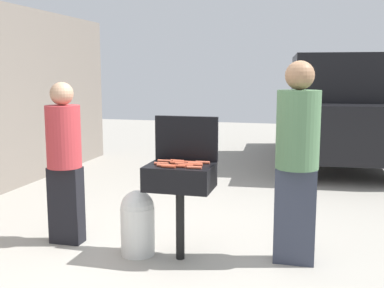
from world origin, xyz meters
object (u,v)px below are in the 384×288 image
(hot_dog_6, at_px, (194,167))
(parked_minivan, at_px, (340,109))
(hot_dog_3, at_px, (192,162))
(hot_dog_11, at_px, (195,164))
(person_right, at_px, (297,156))
(hot_dog_7, at_px, (178,166))
(hot_dog_8, at_px, (177,163))
(hot_dog_10, at_px, (164,165))
(person_left, at_px, (64,157))
(hot_dog_12, at_px, (203,162))
(hot_dog_0, at_px, (165,161))
(propane_tank, at_px, (138,221))
(bbq_grill, at_px, (180,180))
(hot_dog_5, at_px, (195,165))
(hot_dog_4, at_px, (168,167))
(hot_dog_14, at_px, (180,162))
(hot_dog_13, at_px, (177,161))
(hot_dog_2, at_px, (186,166))
(hot_dog_9, at_px, (161,164))
(hot_dog_1, at_px, (182,164))

(hot_dog_6, distance_m, parked_minivan, 5.63)
(hot_dog_3, distance_m, hot_dog_11, 0.06)
(person_right, bearing_deg, hot_dog_7, 0.66)
(hot_dog_8, bearing_deg, hot_dog_6, -37.67)
(hot_dog_10, height_order, hot_dog_11, same)
(person_left, bearing_deg, hot_dog_8, -8.45)
(hot_dog_3, height_order, hot_dog_12, same)
(hot_dog_0, distance_m, hot_dog_10, 0.21)
(hot_dog_0, xyz_separation_m, hot_dog_3, (0.27, -0.00, 0.00))
(hot_dog_10, height_order, propane_tank, hot_dog_10)
(bbq_grill, height_order, hot_dog_5, hot_dog_5)
(hot_dog_4, distance_m, hot_dog_10, 0.06)
(hot_dog_14, distance_m, propane_tank, 0.70)
(bbq_grill, height_order, hot_dog_12, hot_dog_12)
(hot_dog_13, relative_size, person_left, 0.08)
(hot_dog_2, distance_m, person_left, 1.32)
(hot_dog_5, xyz_separation_m, person_right, (0.87, 0.22, 0.08))
(hot_dog_0, relative_size, hot_dog_14, 1.00)
(hot_dog_12, distance_m, hot_dog_13, 0.24)
(propane_tank, bearing_deg, hot_dog_12, 9.36)
(person_right, distance_m, parked_minivan, 5.14)
(bbq_grill, height_order, hot_dog_0, hot_dog_0)
(hot_dog_8, relative_size, hot_dog_14, 1.00)
(hot_dog_2, height_order, hot_dog_9, same)
(hot_dog_11, distance_m, hot_dog_14, 0.17)
(bbq_grill, height_order, hot_dog_3, hot_dog_3)
(bbq_grill, relative_size, hot_dog_10, 6.80)
(propane_tank, bearing_deg, bbq_grill, -0.55)
(hot_dog_6, relative_size, hot_dog_13, 1.00)
(hot_dog_5, bearing_deg, parked_minivan, 74.50)
(bbq_grill, distance_m, hot_dog_10, 0.22)
(hot_dog_4, bearing_deg, hot_dog_13, 89.06)
(hot_dog_10, relative_size, hot_dog_11, 1.00)
(hot_dog_11, height_order, parked_minivan, parked_minivan)
(hot_dog_1, distance_m, hot_dog_6, 0.18)
(parked_minivan, bearing_deg, hot_dog_9, 67.18)
(hot_dog_14, bearing_deg, hot_dog_4, -99.11)
(hot_dog_0, xyz_separation_m, hot_dog_9, (0.01, -0.13, 0.00))
(hot_dog_9, bearing_deg, person_right, 11.35)
(hot_dog_5, relative_size, person_right, 0.07)
(hot_dog_12, relative_size, hot_dog_13, 1.00)
(hot_dog_1, height_order, hot_dog_7, same)
(bbq_grill, bearing_deg, hot_dog_14, 108.71)
(hot_dog_11, bearing_deg, hot_dog_1, -158.44)
(hot_dog_7, relative_size, hot_dog_12, 1.00)
(hot_dog_10, relative_size, hot_dog_12, 1.00)
(hot_dog_5, bearing_deg, hot_dog_14, 149.14)
(hot_dog_7, distance_m, person_left, 1.26)
(hot_dog_4, bearing_deg, parked_minivan, 72.80)
(hot_dog_9, relative_size, hot_dog_10, 1.00)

